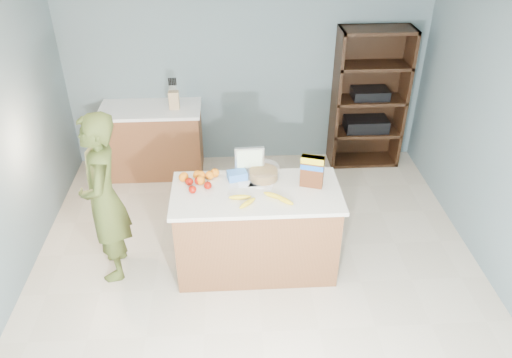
{
  "coord_description": "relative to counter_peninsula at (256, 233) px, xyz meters",
  "views": [
    {
      "loc": [
        -0.22,
        -3.48,
        3.45
      ],
      "look_at": [
        0.0,
        0.35,
        1.0
      ],
      "focal_mm": 35.0,
      "sensor_mm": 36.0,
      "label": 1
    }
  ],
  "objects": [
    {
      "name": "shelving_unit",
      "position": [
        1.55,
        2.05,
        0.45
      ],
      "size": [
        0.9,
        0.4,
        1.8
      ],
      "color": "black",
      "rests_on": "ground"
    },
    {
      "name": "counter_peninsula",
      "position": [
        0.0,
        0.0,
        0.0
      ],
      "size": [
        1.56,
        0.76,
        0.9
      ],
      "color": "brown",
      "rests_on": "ground"
    },
    {
      "name": "walls",
      "position": [
        0.0,
        -0.3,
        1.24
      ],
      "size": [
        4.52,
        5.02,
        2.51
      ],
      "color": "slate",
      "rests_on": "ground"
    },
    {
      "name": "blue_carton",
      "position": [
        -0.17,
        0.22,
        0.52
      ],
      "size": [
        0.2,
        0.16,
        0.08
      ],
      "primitive_type": "cube",
      "rotation": [
        0.0,
        0.0,
        0.22
      ],
      "color": "blue",
      "rests_on": "counter_peninsula"
    },
    {
      "name": "tv",
      "position": [
        -0.05,
        0.31,
        0.64
      ],
      "size": [
        0.28,
        0.12,
        0.28
      ],
      "color": "silver",
      "rests_on": "counter_peninsula"
    },
    {
      "name": "oranges",
      "position": [
        -0.53,
        0.22,
        0.53
      ],
      "size": [
        0.38,
        0.21,
        0.08
      ],
      "color": "orange",
      "rests_on": "counter_peninsula"
    },
    {
      "name": "bananas",
      "position": [
        0.04,
        -0.16,
        0.51
      ],
      "size": [
        0.58,
        0.26,
        0.05
      ],
      "color": "yellow",
      "rests_on": "counter_peninsula"
    },
    {
      "name": "salad_bowl",
      "position": [
        0.08,
        0.21,
        0.54
      ],
      "size": [
        0.3,
        0.3,
        0.13
      ],
      "color": "#267219",
      "rests_on": "counter_peninsula"
    },
    {
      "name": "apples",
      "position": [
        -0.54,
        0.09,
        0.52
      ],
      "size": [
        0.25,
        0.22,
        0.07
      ],
      "color": "#950F04",
      "rests_on": "counter_peninsula"
    },
    {
      "name": "floor",
      "position": [
        0.0,
        -0.3,
        -0.42
      ],
      "size": [
        4.5,
        5.0,
        0.02
      ],
      "primitive_type": "cube",
      "color": "beige",
      "rests_on": "ground"
    },
    {
      "name": "envelopes",
      "position": [
        -0.0,
        0.11,
        0.49
      ],
      "size": [
        0.34,
        0.18,
        0.0
      ],
      "color": "white",
      "rests_on": "counter_peninsula"
    },
    {
      "name": "back_cabinet",
      "position": [
        -1.2,
        1.9,
        0.04
      ],
      "size": [
        1.24,
        0.62,
        0.9
      ],
      "color": "brown",
      "rests_on": "ground"
    },
    {
      "name": "knife_block",
      "position": [
        -0.89,
        1.86,
        0.6
      ],
      "size": [
        0.12,
        0.1,
        0.31
      ],
      "color": "tan",
      "rests_on": "back_cabinet"
    },
    {
      "name": "cereal_box",
      "position": [
        0.51,
        0.06,
        0.67
      ],
      "size": [
        0.22,
        0.14,
        0.31
      ],
      "color": "#592B14",
      "rests_on": "counter_peninsula"
    },
    {
      "name": "person",
      "position": [
        -1.39,
        0.03,
        0.43
      ],
      "size": [
        0.49,
        0.67,
        1.7
      ],
      "primitive_type": "imported",
      "rotation": [
        0.0,
        0.0,
        -1.42
      ],
      "color": "#454F1F",
      "rests_on": "ground"
    }
  ]
}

